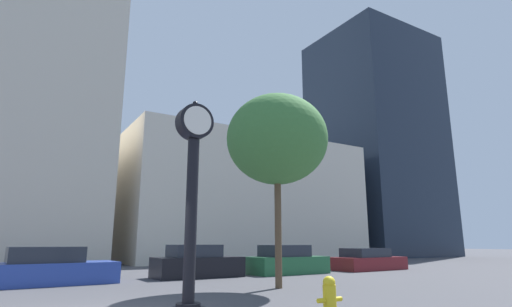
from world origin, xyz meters
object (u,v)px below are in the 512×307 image
Objects in this scene: car_green at (287,262)px; fire_hydrant_near at (330,297)px; car_blue at (49,269)px; street_clock at (192,188)px; car_black at (197,263)px; car_maroon at (368,261)px; bare_tree at (277,140)px.

car_green reaches higher than fire_hydrant_near.
car_blue reaches higher than fire_hydrant_near.
street_clock is at bearing -79.12° from car_blue.
street_clock is at bearing -114.49° from car_black.
car_black reaches higher than car_maroon.
fire_hydrant_near is at bearing -98.64° from car_black.
car_black is at bearing -1.84° from car_blue.
bare_tree reaches higher than car_green.
car_maroon is (10.35, -0.45, -0.10)m from car_black.
car_blue is at bearing 141.04° from bare_tree.
car_blue is at bearing 112.70° from fire_hydrant_near.
street_clock is at bearing -137.96° from car_green.
car_maroon is at bearing 27.54° from bare_tree.
bare_tree reaches higher than fire_hydrant_near.
car_maroon is at bearing -1.79° from car_green.
car_black is at bearing 81.59° from fire_hydrant_near.
bare_tree is at bearing 66.30° from fire_hydrant_near.
car_black is at bearing 173.19° from car_green.
car_blue is 11.37m from fire_hydrant_near.
car_black is 4.70m from car_green.
car_blue is 1.19× the size of car_black.
car_blue is 10.65m from car_green.
car_green is 0.89× the size of car_maroon.
car_blue is 1.02× the size of car_maroon.
car_blue is at bearing 176.45° from car_maroon.
street_clock is 8.97m from car_blue.
street_clock reaches higher than car_blue.
car_green is at bearing 43.60° from street_clock.
car_black is (5.96, 0.13, 0.03)m from car_blue.
car_blue is at bearing 103.97° from street_clock.
bare_tree is (4.54, 3.07, 2.47)m from street_clock.
fire_hydrant_near is (-11.92, -10.17, -0.08)m from car_maroon.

